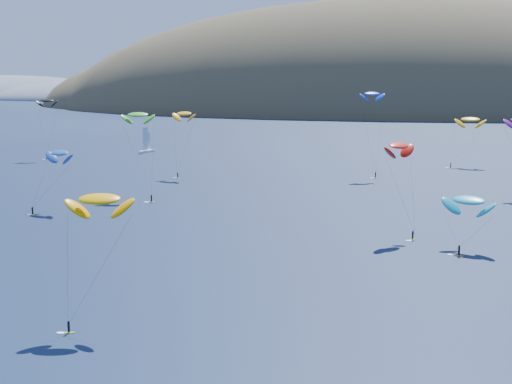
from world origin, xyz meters
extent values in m
ellipsoid|color=#3D3526|center=(20.00, 560.00, -12.60)|extent=(600.00, 300.00, 210.00)
ellipsoid|color=#3D3526|center=(-140.00, 590.00, -7.20)|extent=(340.00, 240.00, 120.00)
ellipsoid|color=slate|center=(-340.00, 720.00, -2.64)|extent=(240.00, 180.00, 44.00)
cube|color=white|center=(-73.21, 215.26, 0.37)|extent=(4.50, 8.22, 0.95)
cylinder|color=white|center=(-73.21, 215.79, 5.94)|extent=(0.15, 0.15, 11.13)
cube|color=gold|center=(-39.41, 150.99, 0.04)|extent=(1.44, 0.87, 0.08)
cylinder|color=black|center=(-39.41, 150.99, 0.91)|extent=(0.33, 0.33, 1.49)
sphere|color=#8C6047|center=(-39.41, 150.99, 1.77)|extent=(0.25, 0.25, 0.25)
ellipsoid|color=#FFAE0F|center=(-38.89, 156.90, 19.78)|extent=(9.25, 6.66, 4.69)
cube|color=gold|center=(-12.79, 21.33, 0.04)|extent=(1.34, 0.69, 0.07)
cylinder|color=black|center=(-12.79, 21.33, 0.84)|extent=(0.30, 0.30, 1.38)
sphere|color=#8C6047|center=(-12.79, 21.33, 1.64)|extent=(0.23, 0.23, 0.23)
ellipsoid|color=#F9AF00|center=(-10.63, 27.57, 16.59)|extent=(9.36, 6.07, 4.81)
cube|color=gold|center=(-33.59, 110.59, 0.04)|extent=(1.58, 0.85, 0.08)
cylinder|color=black|center=(-33.59, 110.59, 0.99)|extent=(0.36, 0.36, 1.62)
sphere|color=#8C6047|center=(-33.59, 110.59, 1.94)|extent=(0.27, 0.27, 0.27)
ellipsoid|color=green|center=(-40.30, 120.33, 21.69)|extent=(9.18, 6.11, 4.70)
cube|color=gold|center=(21.15, 163.89, 0.04)|extent=(1.45, 0.92, 0.08)
cylinder|color=black|center=(21.15, 163.89, 0.92)|extent=(0.33, 0.33, 1.50)
sphere|color=#8C6047|center=(21.15, 163.89, 1.79)|extent=(0.25, 0.25, 0.25)
ellipsoid|color=#1238E4|center=(19.16, 169.65, 26.00)|extent=(8.63, 6.41, 4.37)
cube|color=gold|center=(39.56, 71.12, 0.04)|extent=(1.61, 1.14, 0.09)
cylinder|color=black|center=(39.56, 71.12, 1.03)|extent=(0.37, 0.37, 1.69)
sphere|color=#8C6047|center=(39.56, 71.12, 2.01)|extent=(0.28, 0.28, 0.28)
ellipsoid|color=#169EBC|center=(41.45, 78.01, 9.20)|extent=(10.94, 8.72, 5.54)
cube|color=gold|center=(31.45, 82.18, 0.04)|extent=(1.19, 1.44, 0.08)
cylinder|color=black|center=(31.45, 82.18, 0.96)|extent=(0.34, 0.34, 1.57)
sphere|color=#8C6047|center=(31.45, 82.18, 1.87)|extent=(0.26, 0.26, 0.26)
ellipsoid|color=red|center=(28.13, 86.98, 18.36)|extent=(8.07, 9.15, 4.70)
cube|color=gold|center=(-55.13, 89.41, 0.04)|extent=(1.60, 1.07, 0.09)
cylinder|color=black|center=(-55.13, 89.41, 1.02)|extent=(0.37, 0.37, 1.67)
sphere|color=#8C6047|center=(-55.13, 89.41, 1.99)|extent=(0.28, 0.28, 0.28)
ellipsoid|color=#1E4D9F|center=(-52.14, 98.27, 13.70)|extent=(9.58, 7.34, 4.85)
cube|color=gold|center=(45.70, 191.89, 0.04)|extent=(1.47, 0.73, 0.08)
cylinder|color=black|center=(45.70, 191.89, 0.92)|extent=(0.33, 0.33, 1.51)
sphere|color=#8C6047|center=(45.70, 191.89, 1.80)|extent=(0.25, 0.25, 0.25)
ellipsoid|color=#E4AF09|center=(52.21, 200.48, 16.25)|extent=(10.95, 6.98, 5.65)
cube|color=gold|center=(-101.89, 185.49, 0.04)|extent=(1.38, 0.73, 0.07)
cylinder|color=black|center=(-101.89, 185.49, 0.87)|extent=(0.31, 0.31, 1.41)
sphere|color=#8C6047|center=(-101.89, 185.49, 1.69)|extent=(0.24, 0.24, 0.24)
ellipsoid|color=black|center=(-103.18, 190.17, 21.85)|extent=(8.39, 5.53, 4.30)
camera|label=1|loc=(28.37, -59.64, 33.66)|focal=50.00mm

